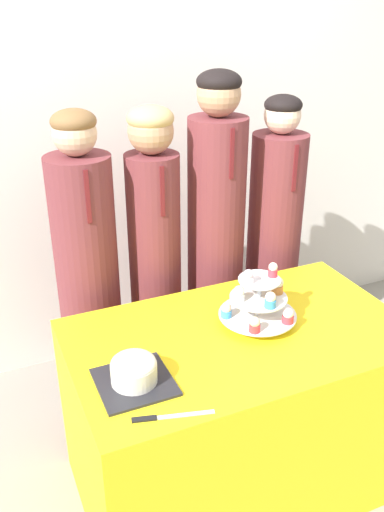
% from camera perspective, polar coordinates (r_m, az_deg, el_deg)
% --- Properties ---
extents(wall_back, '(9.00, 0.06, 2.70)m').
position_cam_1_polar(wall_back, '(2.94, -6.10, 14.07)').
color(wall_back, silver).
rests_on(wall_back, ground_plane).
extents(table, '(1.31, 0.77, 0.77)m').
position_cam_1_polar(table, '(2.34, 4.80, -15.89)').
color(table, yellow).
rests_on(table, ground_plane).
extents(round_cake, '(0.25, 0.25, 0.11)m').
position_cam_1_polar(round_cake, '(1.83, -6.14, -11.94)').
color(round_cake, '#232328').
rests_on(round_cake, table).
extents(cake_knife, '(0.25, 0.08, 0.01)m').
position_cam_1_polar(cake_knife, '(1.73, -3.46, -16.63)').
color(cake_knife, silver).
rests_on(cake_knife, table).
extents(cupcake_stand, '(0.31, 0.31, 0.25)m').
position_cam_1_polar(cupcake_stand, '(2.12, 7.03, -4.57)').
color(cupcake_stand, silver).
rests_on(cupcake_stand, table).
extents(student_0, '(0.28, 0.28, 1.54)m').
position_cam_1_polar(student_0, '(2.50, -10.78, -3.38)').
color(student_0, brown).
rests_on(student_0, ground_plane).
extents(student_1, '(0.24, 0.25, 1.53)m').
position_cam_1_polar(student_1, '(2.56, -3.88, -1.51)').
color(student_1, brown).
rests_on(student_1, ground_plane).
extents(student_2, '(0.27, 0.28, 1.66)m').
position_cam_1_polar(student_2, '(2.66, 2.49, 0.55)').
color(student_2, brown).
rests_on(student_2, ground_plane).
extents(student_3, '(0.27, 0.28, 1.53)m').
position_cam_1_polar(student_3, '(2.84, 8.49, 0.36)').
color(student_3, brown).
rests_on(student_3, ground_plane).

